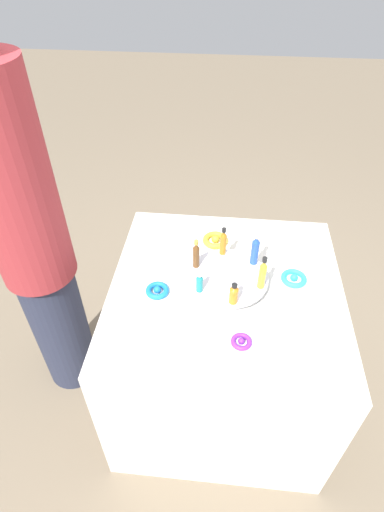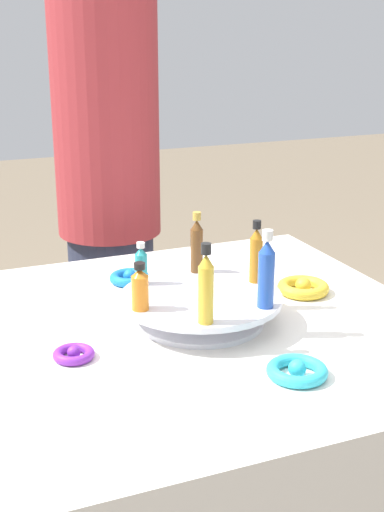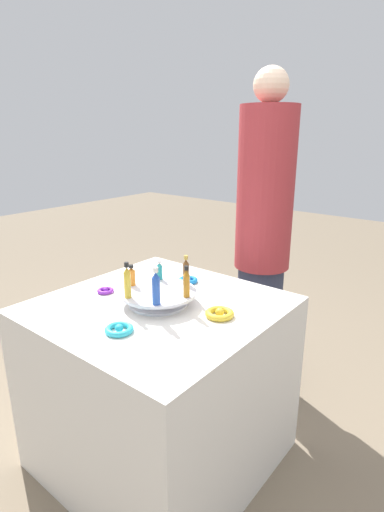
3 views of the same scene
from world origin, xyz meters
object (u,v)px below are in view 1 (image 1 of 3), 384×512
(bottle_brown, at_px, (196,255))
(bottle_amber, at_px, (223,242))
(ribbon_bow_purple, at_px, (241,342))
(ribbon_bow_gold, at_px, (215,240))
(person_figure, at_px, (32,244))
(bottle_blue, at_px, (255,250))
(ribbon_bow_teal, at_px, (294,278))
(bottle_orange, at_px, (234,294))
(display_stand, at_px, (227,280))
(bottle_teal, at_px, (200,283))
(ribbon_bow_blue, at_px, (157,290))
(bottle_gold, at_px, (262,274))

(bottle_brown, bearing_deg, bottle_amber, 40.59)
(ribbon_bow_purple, height_order, ribbon_bow_gold, ribbon_bow_gold)
(ribbon_bow_purple, height_order, person_figure, person_figure)
(bottle_blue, relative_size, ribbon_bow_teal, 1.44)
(bottle_blue, distance_m, bottle_brown, 0.23)
(bottle_blue, relative_size, person_figure, 0.08)
(ribbon_bow_purple, bearing_deg, bottle_orange, 104.64)
(display_stand, height_order, person_figure, person_figure)
(person_figure, bearing_deg, bottle_teal, -7.60)
(ribbon_bow_blue, height_order, ribbon_bow_teal, same)
(bottle_brown, xyz_separation_m, bottle_gold, (0.25, -0.09, 0.01))
(ribbon_bow_blue, height_order, ribbon_bow_gold, ribbon_bow_gold)
(display_stand, relative_size, bottle_blue, 2.13)
(bottle_blue, height_order, ribbon_bow_gold, bottle_blue)
(bottle_brown, bearing_deg, bottle_blue, 10.59)
(display_stand, relative_size, bottle_brown, 2.43)
(bottle_gold, bearing_deg, display_stand, 160.59)
(bottle_gold, bearing_deg, ribbon_bow_blue, -177.70)
(bottle_brown, height_order, bottle_teal, bottle_brown)
(bottle_blue, bearing_deg, ribbon_bow_gold, 131.80)
(bottle_brown, height_order, bottle_gold, bottle_gold)
(bottle_gold, bearing_deg, bottle_blue, 100.59)
(display_stand, distance_m, ribbon_bow_purple, 0.27)
(ribbon_bow_blue, xyz_separation_m, ribbon_bow_gold, (0.21, 0.33, 0.00))
(bottle_blue, distance_m, person_figure, 0.88)
(ribbon_bow_blue, relative_size, ribbon_bow_purple, 1.24)
(bottle_orange, relative_size, ribbon_bow_purple, 1.23)
(bottle_teal, height_order, bottle_orange, bottle_orange)
(bottle_amber, distance_m, ribbon_bow_purple, 0.42)
(bottle_amber, height_order, bottle_brown, bottle_brown)
(bottle_orange, xyz_separation_m, ribbon_bow_gold, (-0.08, 0.40, -0.09))
(bottle_brown, height_order, ribbon_bow_purple, bottle_brown)
(bottle_blue, bearing_deg, bottle_orange, -109.41)
(bottle_blue, relative_size, bottle_teal, 1.69)
(display_stand, bearing_deg, ribbon_bow_blue, -167.33)
(ribbon_bow_teal, bearing_deg, ribbon_bow_blue, -167.33)
(bottle_blue, bearing_deg, bottle_amber, 160.59)
(person_figure, bearing_deg, bottle_blue, 5.96)
(bottle_brown, distance_m, ribbon_bow_teal, 0.40)
(display_stand, height_order, bottle_blue, bottle_blue)
(ribbon_bow_blue, xyz_separation_m, ribbon_bow_purple, (0.33, -0.21, -0.00))
(display_stand, xyz_separation_m, bottle_gold, (0.12, -0.04, 0.09))
(ribbon_bow_blue, distance_m, ribbon_bow_gold, 0.38)
(bottle_brown, height_order, ribbon_bow_blue, bottle_brown)
(ribbon_bow_purple, bearing_deg, bottle_blue, 83.36)
(bottle_amber, height_order, ribbon_bow_teal, bottle_amber)
(ribbon_bow_teal, distance_m, ribbon_bow_gold, 0.38)
(person_figure, bearing_deg, ribbon_bow_gold, 20.30)
(bottle_amber, bearing_deg, ribbon_bow_teal, -13.68)
(bottle_blue, relative_size, ribbon_bow_blue, 1.62)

